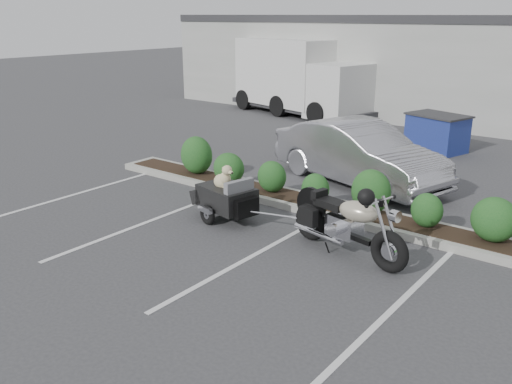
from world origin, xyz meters
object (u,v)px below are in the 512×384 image
Objects in this scene: dumpster at (437,132)px; delivery_truck at (300,79)px; motorcycle at (347,224)px; pet_trailer at (226,196)px; sedan at (359,153)px.

delivery_truck is at bearing 174.81° from dumpster.
pet_trailer is (-2.78, 0.03, -0.07)m from motorcycle.
sedan is 9.88m from delivery_truck.
motorcycle is 14.11m from delivery_truck.
pet_trailer is at bearing -50.45° from delivery_truck.
motorcycle is at bearing -62.75° from dumpster.
motorcycle is at bearing -40.33° from delivery_truck.
dumpster is (0.32, 4.52, -0.19)m from sedan.
delivery_truck is (-8.41, 11.29, 0.89)m from motorcycle.
delivery_truck is at bearing 57.75° from sedan.
dumpster is at bearing -9.28° from delivery_truck.
sedan is (0.94, 3.92, 0.27)m from pet_trailer.
delivery_truck is at bearing 138.53° from motorcycle.
sedan is at bearing -77.02° from dumpster.
pet_trailer is 0.43× the size of sedan.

